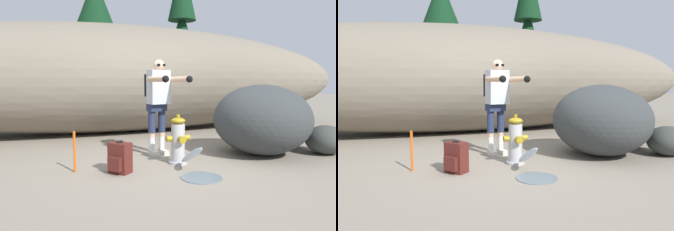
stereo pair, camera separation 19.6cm
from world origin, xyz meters
TOP-DOWN VIEW (x-y plane):
  - ground_plane at (0.00, 0.00)m, footprint 56.00×56.00m
  - dirt_embankment at (0.00, 3.52)m, footprint 14.12×3.20m
  - fire_hydrant at (-0.05, -0.15)m, footprint 0.40×0.35m
  - hydrant_water_jet at (-0.05, -0.75)m, footprint 0.56×0.97m
  - utility_worker at (-0.15, 0.50)m, footprint 0.62×1.02m
  - spare_backpack at (-1.03, -0.32)m, footprint 0.36×0.36m
  - boulder_large at (1.63, -0.07)m, footprint 1.80×1.86m
  - boulder_mid at (2.74, -0.49)m, footprint 1.00×0.98m
  - boulder_small at (2.63, 1.07)m, footprint 1.06×1.06m
  - boulder_outlier at (2.64, 0.33)m, footprint 0.75×0.85m
  - pine_tree_left at (-0.11, 7.96)m, footprint 2.33×2.33m
  - pine_tree_center at (3.99, 8.88)m, footprint 2.02×2.02m
  - survey_stake at (-1.63, -0.05)m, footprint 0.04×0.04m

SIDE VIEW (x-z plane):
  - ground_plane at x=0.00m, z-range -0.04..0.00m
  - hydrant_water_jet at x=-0.05m, z-range -0.07..0.39m
  - spare_backpack at x=-1.03m, z-range -0.02..0.45m
  - boulder_outlier at x=2.64m, z-range 0.00..0.45m
  - boulder_mid at x=2.74m, z-range 0.00..0.52m
  - survey_stake at x=-1.63m, z-range 0.00..0.60m
  - boulder_small at x=2.63m, z-range 0.00..0.61m
  - fire_hydrant at x=-0.05m, z-range -0.03..0.76m
  - boulder_large at x=1.63m, z-range 0.00..1.26m
  - utility_worker at x=-0.15m, z-range 0.22..1.91m
  - dirt_embankment at x=0.00m, z-range 0.00..2.80m
  - pine_tree_left at x=-0.11m, z-range 0.41..5.81m
  - pine_tree_center at x=3.99m, z-range 0.10..7.23m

